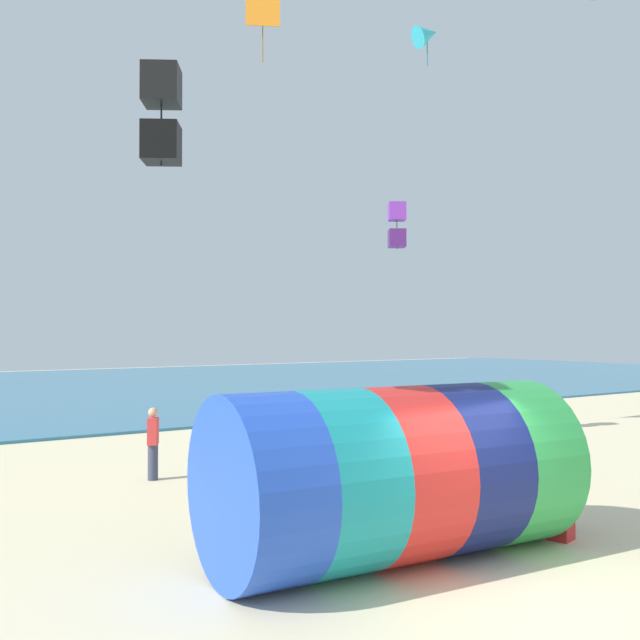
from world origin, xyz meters
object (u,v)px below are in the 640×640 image
(kite_black_box, at_px, (161,114))
(bystander_mid_beach, at_px, (153,443))
(giant_inflatable_tube, at_px, (394,474))
(kite_orange_diamond, at_px, (263,4))
(kite_handler, at_px, (545,479))
(cooler_box, at_px, (556,528))
(kite_cyan_delta, at_px, (427,35))
(kite_purple_box, at_px, (397,225))

(kite_black_box, bearing_deg, bystander_mid_beach, 70.03)
(giant_inflatable_tube, bearing_deg, bystander_mid_beach, 96.85)
(kite_black_box, xyz_separation_m, bystander_mid_beach, (2.68, 7.39, -5.45))
(giant_inflatable_tube, distance_m, kite_orange_diamond, 16.61)
(kite_handler, bearing_deg, cooler_box, -128.44)
(kite_cyan_delta, bearing_deg, kite_orange_diamond, 145.74)
(kite_cyan_delta, bearing_deg, cooler_box, -119.67)
(kite_orange_diamond, distance_m, kite_purple_box, 7.95)
(giant_inflatable_tube, height_order, kite_cyan_delta, kite_cyan_delta)
(kite_purple_box, xyz_separation_m, bystander_mid_beach, (-8.63, -1.37, -6.03))
(giant_inflatable_tube, bearing_deg, kite_orange_diamond, 71.12)
(kite_purple_box, height_order, bystander_mid_beach, kite_purple_box)
(kite_handler, relative_size, kite_cyan_delta, 1.17)
(giant_inflatable_tube, bearing_deg, kite_cyan_delta, 44.89)
(kite_handler, xyz_separation_m, kite_cyan_delta, (4.29, 7.77, 11.77))
(cooler_box, bearing_deg, kite_black_box, 171.79)
(kite_handler, distance_m, cooler_box, 1.04)
(kite_cyan_delta, distance_m, kite_purple_box, 5.86)
(kite_handler, bearing_deg, kite_purple_box, 65.35)
(kite_orange_diamond, height_order, bystander_mid_beach, kite_orange_diamond)
(kite_handler, height_order, bystander_mid_beach, bystander_mid_beach)
(kite_orange_diamond, bearing_deg, bystander_mid_beach, -147.53)
(giant_inflatable_tube, distance_m, kite_cyan_delta, 15.78)
(kite_black_box, xyz_separation_m, kite_orange_diamond, (7.25, 10.29, 7.24))
(kite_orange_diamond, xyz_separation_m, bystander_mid_beach, (-4.56, -2.90, -12.70))
(kite_handler, xyz_separation_m, bystander_mid_beach, (-4.46, 7.71, 0.02))
(kite_cyan_delta, relative_size, kite_orange_diamond, 0.55)
(kite_handler, bearing_deg, bystander_mid_beach, 120.03)
(kite_handler, xyz_separation_m, kite_orange_diamond, (0.11, 10.62, 12.72))
(giant_inflatable_tube, height_order, bystander_mid_beach, giant_inflatable_tube)
(kite_purple_box, relative_size, cooler_box, 2.95)
(kite_handler, distance_m, kite_purple_box, 11.69)
(kite_orange_diamond, relative_size, kite_purple_box, 1.67)
(kite_black_box, bearing_deg, giant_inflatable_tube, -5.45)
(kite_cyan_delta, relative_size, bystander_mid_beach, 0.83)
(kite_orange_diamond, height_order, cooler_box, kite_orange_diamond)
(kite_handler, distance_m, kite_orange_diamond, 16.57)
(giant_inflatable_tube, height_order, cooler_box, giant_inflatable_tube)
(bystander_mid_beach, relative_size, cooler_box, 3.28)
(cooler_box, bearing_deg, kite_handler, 51.56)
(kite_handler, bearing_deg, kite_cyan_delta, 61.12)
(kite_black_box, relative_size, bystander_mid_beach, 0.78)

